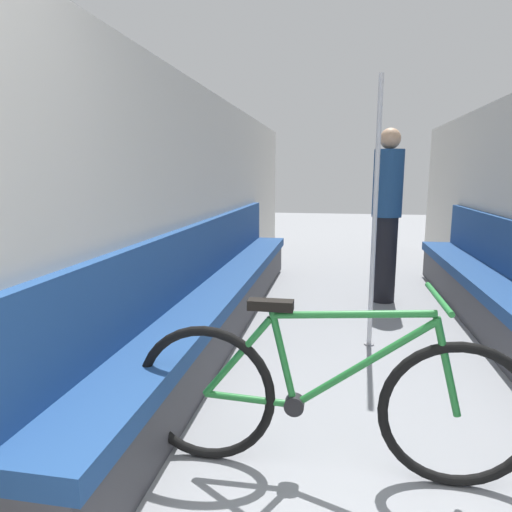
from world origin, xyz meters
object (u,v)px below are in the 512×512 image
object	(u,v)px
passenger_standing	(386,214)
bicycle	(325,399)
grab_pole_near	(375,220)
bench_seat_row_left	(221,295)

from	to	relation	value
passenger_standing	bicycle	bearing A→B (deg)	102.21
bicycle	passenger_standing	world-z (taller)	passenger_standing
bicycle	passenger_standing	xyz separation A→B (m)	(0.53, 2.96, 0.57)
bicycle	grab_pole_near	distance (m)	1.78
grab_pole_near	bicycle	bearing A→B (deg)	-100.63
bicycle	grab_pole_near	world-z (taller)	grab_pole_near
bicycle	passenger_standing	distance (m)	3.06
grab_pole_near	passenger_standing	world-z (taller)	grab_pole_near
bench_seat_row_left	passenger_standing	world-z (taller)	passenger_standing
bicycle	bench_seat_row_left	bearing A→B (deg)	105.99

